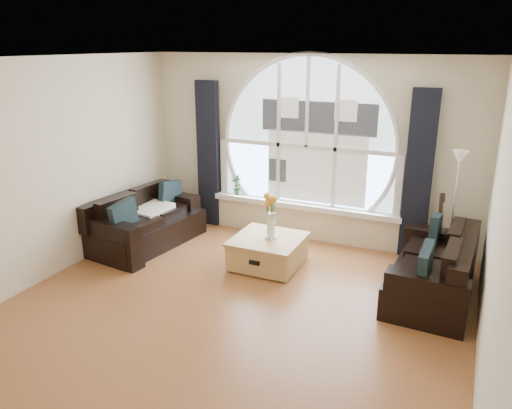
{
  "coord_description": "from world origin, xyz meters",
  "views": [
    {
      "loc": [
        2.25,
        -4.12,
        2.85
      ],
      "look_at": [
        0.0,
        0.9,
        1.05
      ],
      "focal_mm": 34.98,
      "sensor_mm": 36.0,
      "label": 1
    }
  ],
  "objects_px": {
    "vase_flowers": "(271,210)",
    "potted_plant": "(236,185)",
    "sofa_right": "(433,265)",
    "guitar": "(439,230)",
    "coffee_chest": "(268,250)",
    "sofa_left": "(147,219)",
    "floor_lamp": "(453,213)"
  },
  "relations": [
    {
      "from": "coffee_chest",
      "to": "guitar",
      "type": "xyz_separation_m",
      "value": [
        2.05,
        0.84,
        0.31
      ]
    },
    {
      "from": "coffee_chest",
      "to": "vase_flowers",
      "type": "bearing_deg",
      "value": 14.04
    },
    {
      "from": "coffee_chest",
      "to": "vase_flowers",
      "type": "height_order",
      "value": "vase_flowers"
    },
    {
      "from": "vase_flowers",
      "to": "potted_plant",
      "type": "bearing_deg",
      "value": 133.19
    },
    {
      "from": "coffee_chest",
      "to": "floor_lamp",
      "type": "distance_m",
      "value": 2.4
    },
    {
      "from": "sofa_left",
      "to": "coffee_chest",
      "type": "bearing_deg",
      "value": 9.04
    },
    {
      "from": "guitar",
      "to": "potted_plant",
      "type": "height_order",
      "value": "guitar"
    },
    {
      "from": "coffee_chest",
      "to": "potted_plant",
      "type": "distance_m",
      "value": 1.61
    },
    {
      "from": "floor_lamp",
      "to": "potted_plant",
      "type": "relative_size",
      "value": 5.14
    },
    {
      "from": "sofa_left",
      "to": "coffee_chest",
      "type": "distance_m",
      "value": 1.91
    },
    {
      "from": "guitar",
      "to": "sofa_left",
      "type": "bearing_deg",
      "value": 173.89
    },
    {
      "from": "vase_flowers",
      "to": "floor_lamp",
      "type": "relative_size",
      "value": 0.44
    },
    {
      "from": "coffee_chest",
      "to": "floor_lamp",
      "type": "height_order",
      "value": "floor_lamp"
    },
    {
      "from": "vase_flowers",
      "to": "potted_plant",
      "type": "xyz_separation_m",
      "value": [
        -1.06,
        1.13,
        -0.08
      ]
    },
    {
      "from": "sofa_right",
      "to": "guitar",
      "type": "xyz_separation_m",
      "value": [
        -0.02,
        0.84,
        0.13
      ]
    },
    {
      "from": "sofa_left",
      "to": "potted_plant",
      "type": "distance_m",
      "value": 1.51
    },
    {
      "from": "sofa_left",
      "to": "coffee_chest",
      "type": "relative_size",
      "value": 1.93
    },
    {
      "from": "guitar",
      "to": "potted_plant",
      "type": "distance_m",
      "value": 3.1
    },
    {
      "from": "floor_lamp",
      "to": "potted_plant",
      "type": "xyz_separation_m",
      "value": [
        -3.22,
        0.35,
        -0.09
      ]
    },
    {
      "from": "sofa_right",
      "to": "vase_flowers",
      "type": "xyz_separation_m",
      "value": [
        -2.03,
        0.01,
        0.38
      ]
    },
    {
      "from": "vase_flowers",
      "to": "guitar",
      "type": "xyz_separation_m",
      "value": [
        2.01,
        0.83,
        -0.25
      ]
    },
    {
      "from": "coffee_chest",
      "to": "floor_lamp",
      "type": "bearing_deg",
      "value": 20.02
    },
    {
      "from": "sofa_left",
      "to": "coffee_chest",
      "type": "height_order",
      "value": "sofa_left"
    },
    {
      "from": "floor_lamp",
      "to": "vase_flowers",
      "type": "bearing_deg",
      "value": -160.1
    },
    {
      "from": "sofa_left",
      "to": "sofa_right",
      "type": "distance_m",
      "value": 3.97
    },
    {
      "from": "sofa_left",
      "to": "sofa_right",
      "type": "bearing_deg",
      "value": 8.22
    },
    {
      "from": "potted_plant",
      "to": "vase_flowers",
      "type": "bearing_deg",
      "value": -46.81
    },
    {
      "from": "sofa_right",
      "to": "vase_flowers",
      "type": "relative_size",
      "value": 2.39
    },
    {
      "from": "floor_lamp",
      "to": "guitar",
      "type": "relative_size",
      "value": 1.51
    },
    {
      "from": "coffee_chest",
      "to": "floor_lamp",
      "type": "relative_size",
      "value": 0.55
    },
    {
      "from": "guitar",
      "to": "floor_lamp",
      "type": "bearing_deg",
      "value": -38.29
    },
    {
      "from": "sofa_right",
      "to": "potted_plant",
      "type": "bearing_deg",
      "value": 162.91
    }
  ]
}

